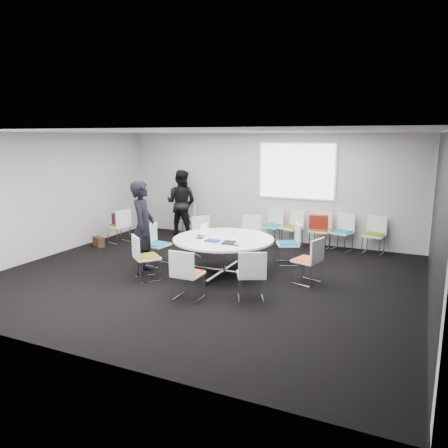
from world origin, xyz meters
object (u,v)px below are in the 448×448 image
at_px(chair_spare_left, 119,232).
at_px(chair_ring_g, 188,284).
at_px(cup, 232,232).
at_px(maroon_bag, 118,219).
at_px(chair_ring_f, 147,266).
at_px(person_main, 143,228).
at_px(chair_ring_d, 205,243).
at_px(brown_bag, 99,242).
at_px(chair_ring_a, 307,269).
at_px(laptop, 203,237).
at_px(chair_ring_e, 157,252).
at_px(chair_back_a, 272,232).
at_px(chair_back_d, 341,239).
at_px(chair_ring_c, 249,242).
at_px(conference_table, 223,249).
at_px(chair_ring_b, 288,252).
at_px(chair_back_e, 374,242).
at_px(chair_ring_h, 251,284).
at_px(chair_back_b, 291,234).
at_px(person_back, 181,203).
at_px(chair_back_c, 320,237).
at_px(chair_person_back, 185,224).

bearing_deg(chair_spare_left, chair_ring_g, -112.37).
relative_size(cup, maroon_bag, 0.22).
height_order(chair_ring_f, person_main, person_main).
distance_m(chair_ring_d, cup, 1.34).
bearing_deg(brown_bag, chair_ring_a, -5.90).
relative_size(chair_ring_f, cup, 9.78).
bearing_deg(brown_bag, laptop, -13.16).
bearing_deg(person_main, chair_ring_f, -161.48).
distance_m(chair_ring_d, chair_ring_e, 1.29).
distance_m(chair_back_a, chair_back_d, 1.77).
height_order(chair_ring_c, chair_ring_f, same).
bearing_deg(chair_back_a, conference_table, 99.72).
xyz_separation_m(chair_ring_b, chair_ring_c, (-1.08, 0.47, 0.00)).
distance_m(chair_ring_b, chair_ring_g, 2.89).
bearing_deg(chair_ring_f, cup, 87.86).
relative_size(conference_table, chair_back_e, 2.27).
xyz_separation_m(chair_ring_h, chair_back_a, (-0.98, 3.97, 0.00)).
relative_size(laptop, brown_bag, 0.92).
bearing_deg(chair_spare_left, chair_back_b, -53.10).
bearing_deg(person_back, chair_ring_e, 105.42).
bearing_deg(chair_ring_a, cup, 97.00).
distance_m(chair_back_b, maroon_bag, 4.44).
relative_size(chair_ring_c, chair_ring_h, 1.00).
relative_size(chair_ring_b, chair_ring_d, 1.00).
bearing_deg(chair_ring_d, chair_ring_b, 128.73).
distance_m(chair_ring_h, person_main, 2.64).
xyz_separation_m(chair_ring_d, chair_back_c, (2.31, 1.72, 0.00)).
distance_m(chair_back_b, laptop, 3.15).
distance_m(conference_table, cup, 0.48).
xyz_separation_m(chair_ring_f, chair_back_d, (3.00, 3.81, 0.00)).
bearing_deg(chair_ring_g, chair_ring_a, 45.29).
distance_m(chair_ring_a, cup, 1.76).
bearing_deg(chair_spare_left, chair_ring_e, -107.32).
bearing_deg(laptop, chair_back_a, -32.97).
height_order(chair_ring_c, brown_bag, chair_ring_c).
bearing_deg(chair_ring_d, chair_ring_f, 31.64).
height_order(chair_ring_g, person_back, person_back).
bearing_deg(chair_person_back, chair_ring_f, 134.10).
xyz_separation_m(conference_table, chair_ring_e, (-1.54, -0.05, -0.24)).
height_order(chair_ring_a, chair_ring_c, same).
height_order(chair_ring_c, laptop, chair_ring_c).
bearing_deg(chair_back_e, chair_ring_d, 35.35).
relative_size(laptop, maroon_bag, 0.82).
bearing_deg(chair_back_d, person_back, 19.96).
distance_m(person_main, maroon_bag, 2.77).
xyz_separation_m(chair_back_a, chair_back_e, (2.51, 0.00, 0.00)).
distance_m(chair_back_c, person_back, 3.89).
bearing_deg(chair_ring_f, person_main, 169.34).
bearing_deg(chair_back_d, chair_back_b, 17.82).
bearing_deg(chair_ring_e, chair_back_b, 150.87).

